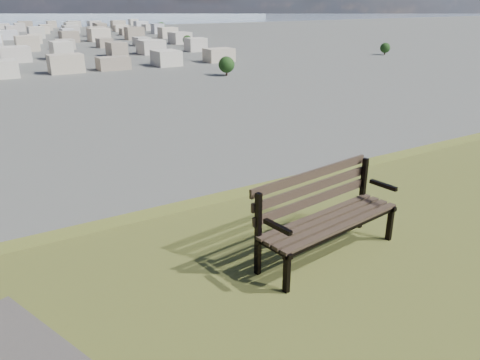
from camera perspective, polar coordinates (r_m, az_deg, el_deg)
park_bench at (r=5.49m, az=10.22°, el=-3.63°), size 1.94×0.85×0.98m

